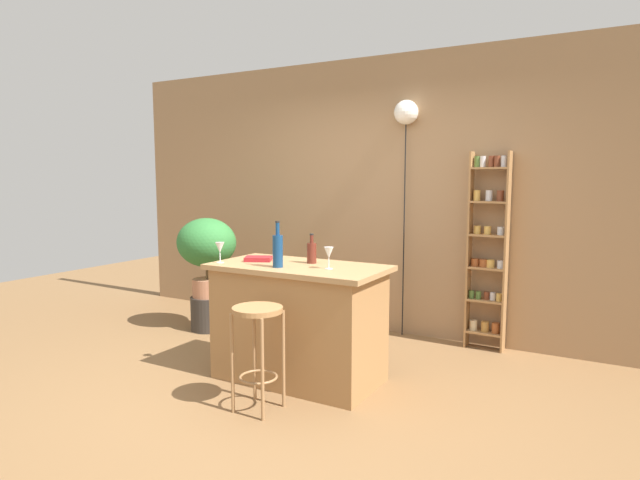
# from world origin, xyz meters

# --- Properties ---
(ground) EXTENTS (12.00, 12.00, 0.00)m
(ground) POSITION_xyz_m (0.00, 0.00, 0.00)
(ground) COLOR brown
(back_wall) EXTENTS (6.40, 0.10, 2.80)m
(back_wall) POSITION_xyz_m (0.00, 1.95, 1.40)
(back_wall) COLOR #997551
(back_wall) RESTS_ON ground
(kitchen_counter) EXTENTS (1.36, 0.71, 0.92)m
(kitchen_counter) POSITION_xyz_m (0.00, 0.30, 0.46)
(kitchen_counter) COLOR #9E7042
(kitchen_counter) RESTS_ON ground
(bar_stool) EXTENTS (0.35, 0.35, 0.72)m
(bar_stool) POSITION_xyz_m (0.06, -0.32, 0.54)
(bar_stool) COLOR #997047
(bar_stool) RESTS_ON ground
(spice_shelf) EXTENTS (0.35, 0.15, 1.83)m
(spice_shelf) POSITION_xyz_m (1.10, 1.81, 0.92)
(spice_shelf) COLOR #9E7042
(spice_shelf) RESTS_ON ground
(plant_stool) EXTENTS (0.36, 0.36, 0.35)m
(plant_stool) POSITION_xyz_m (-1.56, 1.00, 0.18)
(plant_stool) COLOR #2D2823
(plant_stool) RESTS_ON ground
(potted_plant) EXTENTS (0.63, 0.57, 0.82)m
(potted_plant) POSITION_xyz_m (-1.56, 1.00, 0.88)
(potted_plant) COLOR #A86B4C
(potted_plant) RESTS_ON plant_stool
(bottle_olive_oil) EXTENTS (0.08, 0.08, 0.24)m
(bottle_olive_oil) POSITION_xyz_m (0.05, 0.42, 1.01)
(bottle_olive_oil) COLOR #5B2319
(bottle_olive_oil) RESTS_ON kitchen_counter
(bottle_spirits_clear) EXTENTS (0.08, 0.08, 0.35)m
(bottle_spirits_clear) POSITION_xyz_m (-0.08, 0.13, 1.05)
(bottle_spirits_clear) COLOR navy
(bottle_spirits_clear) RESTS_ON kitchen_counter
(wine_glass_left) EXTENTS (0.07, 0.07, 0.16)m
(wine_glass_left) POSITION_xyz_m (0.29, 0.26, 1.03)
(wine_glass_left) COLOR silver
(wine_glass_left) RESTS_ON kitchen_counter
(wine_glass_center) EXTENTS (0.07, 0.07, 0.16)m
(wine_glass_center) POSITION_xyz_m (-0.60, 0.08, 1.03)
(wine_glass_center) COLOR silver
(wine_glass_center) RESTS_ON kitchen_counter
(cookbook) EXTENTS (0.25, 0.23, 0.03)m
(cookbook) POSITION_xyz_m (-0.39, 0.31, 0.94)
(cookbook) COLOR maroon
(cookbook) RESTS_ON kitchen_counter
(pendant_globe_light) EXTENTS (0.24, 0.24, 2.34)m
(pendant_globe_light) POSITION_xyz_m (0.28, 1.84, 2.19)
(pendant_globe_light) COLOR black
(pendant_globe_light) RESTS_ON ground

